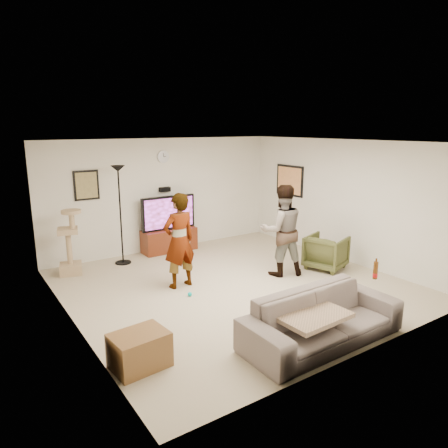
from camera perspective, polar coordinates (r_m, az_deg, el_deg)
floor at (r=7.48m, az=1.37°, el=-8.42°), size 5.50×5.50×0.02m
ceiling at (r=6.95m, az=1.48°, el=11.26°), size 5.50×5.50×0.02m
wall_back at (r=9.45m, az=-8.27°, el=3.98°), size 5.50×0.04×2.50m
wall_front at (r=5.19m, az=19.28°, el=-4.35°), size 5.50×0.04×2.50m
wall_left at (r=6.00m, az=-20.56°, el=-2.11°), size 0.04×5.50×2.50m
wall_right at (r=8.96m, az=15.96°, el=3.10°), size 0.04×5.50×2.50m
wall_clock at (r=9.33m, az=-8.36°, el=9.12°), size 0.26×0.04×0.26m
wall_speaker at (r=9.38m, az=-8.14°, el=4.72°), size 0.25×0.10×0.10m
picture_back at (r=8.79m, az=-18.35°, el=5.06°), size 0.42×0.03×0.52m
picture_right at (r=10.00m, az=8.98°, el=5.91°), size 0.03×0.78×0.62m
tv_stand at (r=9.44m, az=-7.51°, el=-2.19°), size 1.22×0.45×0.51m
console_box at (r=9.18m, az=-6.19°, el=-4.04°), size 0.40×0.30×0.07m
tv at (r=9.29m, az=-7.63°, el=1.55°), size 1.26×0.08×0.75m
tv_screen at (r=9.25m, az=-7.51°, el=1.50°), size 1.16×0.01×0.66m
floor_lamp at (r=8.60m, az=-14.00°, el=1.12°), size 0.32×0.32×2.00m
cat_tree at (r=8.36m, az=-20.54°, el=-2.36°), size 0.49×0.49×1.25m
person_left at (r=7.19m, az=-6.17°, el=-2.30°), size 0.64×0.45×1.67m
person_right at (r=7.82m, az=7.94°, el=-0.88°), size 1.01×0.91×1.72m
sofa at (r=5.67m, az=13.35°, el=-12.47°), size 2.24×0.89×0.65m
throw_blanket at (r=5.47m, az=11.72°, el=-12.07°), size 0.93×0.74×0.06m
beer_bottle at (r=6.25m, az=20.06°, el=-5.99°), size 0.06×0.06×0.25m
armchair at (r=8.45m, az=13.82°, el=-3.77°), size 0.92×0.91×0.66m
side_table at (r=5.15m, az=-11.51°, el=-16.59°), size 0.68×0.53×0.42m
toy_ball at (r=7.02m, az=-4.71°, el=-9.57°), size 0.07×0.07×0.07m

